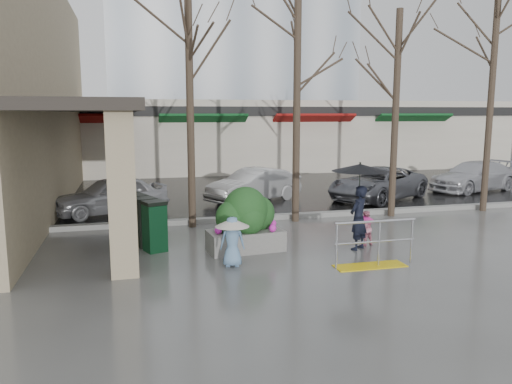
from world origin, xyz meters
name	(u,v)px	position (x,y,z in m)	size (l,w,h in m)	color
ground	(296,255)	(0.00, 0.00, 0.00)	(120.00, 120.00, 0.00)	#51514F
street_asphalt	(188,164)	(0.00, 22.00, 0.01)	(120.00, 36.00, 0.01)	black
curb	(255,218)	(0.00, 4.00, 0.07)	(120.00, 0.30, 0.15)	gray
canopy_slab	(96,104)	(-4.80, 8.00, 3.62)	(2.80, 18.00, 0.25)	#2D2823
pillar_front	(122,192)	(-3.90, -0.50, 1.75)	(0.55, 0.55, 3.50)	tan
pillar_back	(124,162)	(-3.90, 6.00, 1.75)	(0.55, 0.55, 3.50)	tan
storefront_row	(230,135)	(2.00, 17.97, 2.01)	(34.00, 6.74, 4.00)	beige
handrail	(373,250)	(1.36, -1.20, 0.38)	(1.90, 0.50, 1.03)	yellow
tree_west	(189,49)	(-2.00, 3.60, 5.08)	(3.20, 3.20, 6.80)	#382B21
tree_midwest	(298,47)	(1.20, 3.60, 5.23)	(3.20, 3.20, 7.00)	#382B21
tree_mideast	(398,63)	(4.50, 3.60, 4.86)	(3.20, 3.20, 6.50)	#382B21
tree_east	(495,49)	(8.00, 3.60, 5.38)	(3.20, 3.20, 7.20)	#382B21
woman	(359,193)	(1.64, 0.14, 1.40)	(1.38, 1.38, 2.16)	black
child_pink	(365,225)	(1.99, 0.46, 0.52)	(0.53, 0.53, 0.89)	pink
child_blue	(232,235)	(-1.62, -0.44, 0.69)	(0.76, 0.76, 1.11)	#6891BA
planter	(246,220)	(-1.05, 0.73, 0.75)	(1.89, 1.11, 1.58)	slate
news_boxes	(141,220)	(-3.50, 2.01, 0.62)	(1.25, 2.25, 1.24)	#0B341A
car_a	(111,195)	(-4.37, 6.16, 0.63)	(1.49, 3.70, 1.26)	#A5A6AA
car_b	(254,185)	(0.78, 7.21, 0.63)	(1.33, 3.82, 1.26)	silver
car_c	(378,184)	(5.51, 6.47, 0.63)	(2.09, 4.53, 1.26)	slate
car_d	(474,176)	(10.58, 7.48, 0.63)	(1.77, 4.34, 1.26)	silver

